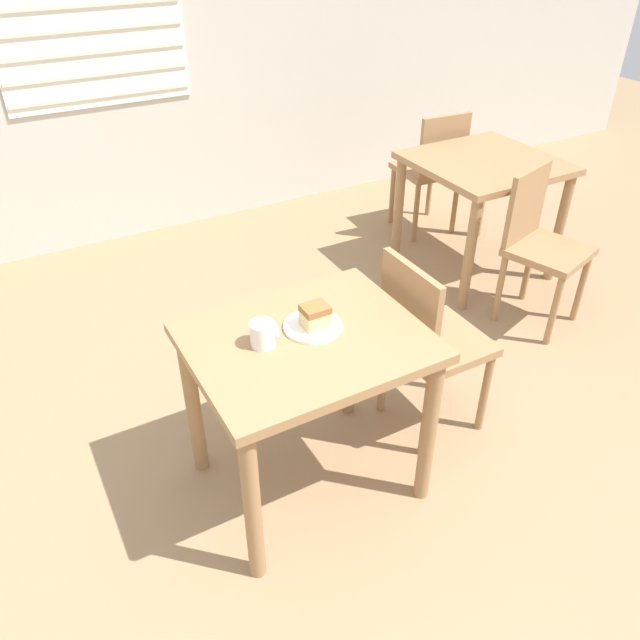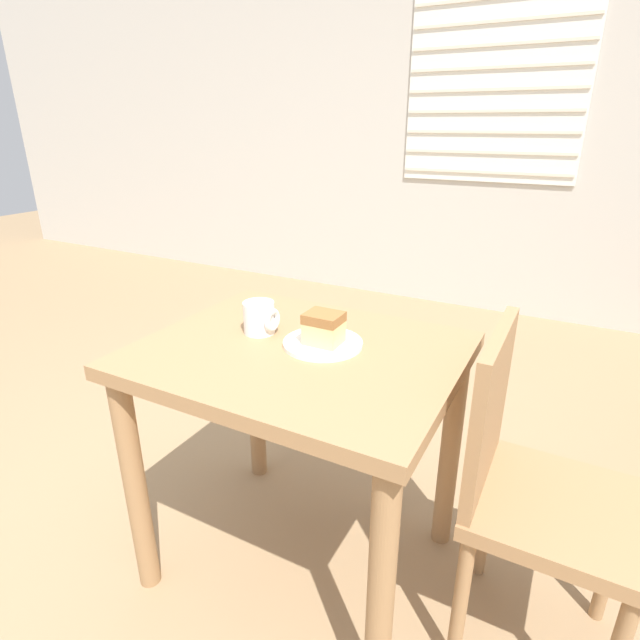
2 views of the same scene
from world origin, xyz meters
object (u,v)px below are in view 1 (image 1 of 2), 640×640
at_px(dining_table_near, 307,367).
at_px(cake_slice, 315,316).
at_px(coffee_mug, 264,334).
at_px(dining_table_far, 483,180).
at_px(chair_near_window, 428,339).
at_px(chair_far_corner, 540,242).
at_px(chair_far_opposite, 432,167).
at_px(plate, 313,326).

xyz_separation_m(dining_table_near, cake_slice, (0.05, 0.04, 0.19)).
height_order(dining_table_near, cake_slice, cake_slice).
relative_size(dining_table_near, coffee_mug, 8.70).
bearing_deg(dining_table_far, chair_near_window, -139.13).
bearing_deg(dining_table_far, chair_far_corner, -98.97).
relative_size(chair_far_opposite, plate, 4.04).
bearing_deg(coffee_mug, chair_far_corner, 13.41).
xyz_separation_m(dining_table_near, dining_table_far, (1.77, 1.06, 0.01)).
distance_m(chair_far_opposite, plate, 2.42).
relative_size(chair_far_opposite, cake_slice, 9.09).
bearing_deg(plate, coffee_mug, -178.17).
bearing_deg(coffee_mug, chair_near_window, 1.13).
xyz_separation_m(cake_slice, coffee_mug, (-0.20, 0.00, -0.01)).
bearing_deg(chair_far_corner, cake_slice, 177.91).
bearing_deg(dining_table_far, plate, -149.44).
height_order(dining_table_near, chair_far_corner, chair_far_corner).
xyz_separation_m(chair_far_opposite, plate, (-1.80, -1.60, 0.26)).
height_order(chair_near_window, chair_far_corner, same).
xyz_separation_m(chair_far_corner, chair_far_opposite, (0.17, 1.17, 0.00)).
bearing_deg(plate, chair_near_window, 0.88).
relative_size(dining_table_near, chair_near_window, 0.96).
xyz_separation_m(chair_near_window, plate, (-0.56, -0.01, 0.26)).
distance_m(dining_table_far, coffee_mug, 2.18).
relative_size(dining_table_far, chair_far_opposite, 0.94).
bearing_deg(chair_far_opposite, cake_slice, 46.09).
height_order(dining_table_near, coffee_mug, coffee_mug).
bearing_deg(cake_slice, coffee_mug, 179.69).
relative_size(plate, cake_slice, 2.25).
distance_m(dining_table_far, cake_slice, 2.00).
distance_m(dining_table_near, plate, 0.15).
height_order(chair_far_opposite, cake_slice, chair_far_opposite).
xyz_separation_m(chair_near_window, chair_far_opposite, (1.24, 1.59, 0.00)).
relative_size(dining_table_far, cake_slice, 8.51).
relative_size(chair_far_corner, chair_far_opposite, 1.00).
bearing_deg(dining_table_near, chair_near_window, 4.95).
relative_size(chair_near_window, chair_far_opposite, 1.00).
height_order(chair_far_opposite, coffee_mug, chair_far_opposite).
relative_size(cake_slice, coffee_mug, 0.99).
distance_m(cake_slice, coffee_mug, 0.20).
distance_m(chair_far_opposite, coffee_mug, 2.58).
bearing_deg(chair_far_opposite, chair_near_window, 56.20).
xyz_separation_m(chair_far_corner, plate, (-1.63, -0.43, 0.26)).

